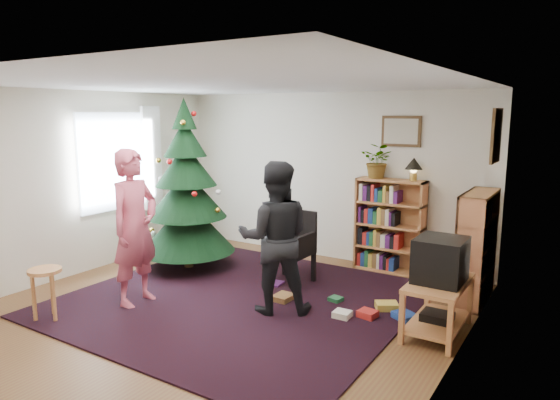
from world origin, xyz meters
The scene contains 22 objects.
floor centered at (0.00, 0.00, 0.00)m, with size 5.00×5.00×0.00m, color brown.
ceiling centered at (0.00, 0.00, 2.50)m, with size 5.00×5.00×0.00m, color white.
wall_back centered at (0.00, 2.50, 1.25)m, with size 5.00×0.02×2.50m, color silver.
wall_left centered at (-2.50, 0.00, 1.25)m, with size 0.02×5.00×2.50m, color silver.
wall_right centered at (2.50, 0.00, 1.25)m, with size 0.02×5.00×2.50m, color silver.
rug centered at (0.00, 0.30, 0.01)m, with size 3.80×3.60×0.02m, color black.
window_pane centered at (-2.47, 0.60, 1.50)m, with size 0.04×1.20×1.40m, color silver.
curtain centered at (-2.43, 1.30, 1.50)m, with size 0.06×0.35×1.60m, color white.
picture_back centered at (1.15, 2.48, 1.95)m, with size 0.55×0.03×0.42m.
picture_right centered at (2.48, 1.75, 1.95)m, with size 0.03×0.50×0.60m.
christmas_tree centered at (-1.37, 0.92, 1.00)m, with size 1.33×1.33×2.40m.
bookshelf_back centered at (1.09, 2.34, 0.66)m, with size 0.95×0.30×1.30m.
bookshelf_right centered at (2.34, 1.81, 0.66)m, with size 0.30×0.95×1.30m.
tv_stand centered at (2.22, 0.65, 0.33)m, with size 0.51×0.92×0.55m.
crt_tv centered at (2.22, 0.65, 0.77)m, with size 0.47×0.50×0.44m.
armchair centered at (0.20, 1.21, 0.51)m, with size 0.54×0.54×0.95m.
stool centered at (-1.40, -1.25, 0.44)m, with size 0.34×0.34×0.57m.
person_standing centered at (-0.96, -0.39, 0.90)m, with size 0.66×0.43×1.81m, color #BE4C60.
person_by_chair centered at (0.53, 0.26, 0.85)m, with size 0.82×0.64×1.69m, color black.
potted_plant centered at (0.89, 2.34, 1.54)m, with size 0.44×0.38×0.48m, color gray.
table_lamp centered at (1.39, 2.34, 1.51)m, with size 0.23×0.23×0.31m.
floor_clutter centered at (1.10, 0.73, 0.04)m, with size 2.00×0.70×0.08m.
Camera 1 is at (3.41, -4.20, 2.20)m, focal length 32.00 mm.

